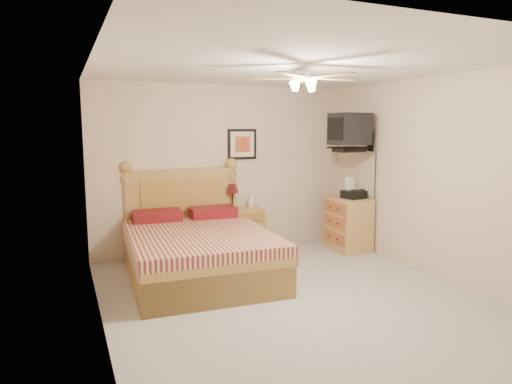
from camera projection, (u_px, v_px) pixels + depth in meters
floor at (294, 298)px, 5.04m from camera, size 4.50×4.50×0.00m
ceiling at (297, 66)px, 4.69m from camera, size 4.00×4.50×0.04m
wall_back at (225, 169)px, 6.91m from camera, size 4.00×0.04×2.50m
wall_front at (467, 229)px, 2.81m from camera, size 4.00×0.04×2.50m
wall_left at (98, 197)px, 4.08m from camera, size 0.04×4.50×2.50m
wall_right at (438, 178)px, 5.64m from camera, size 0.04×4.50×2.50m
bed at (198, 222)px, 5.66m from camera, size 1.79×2.28×1.42m
nightstand at (242, 230)px, 6.88m from camera, size 0.64×0.50×0.67m
table_lamp at (232, 196)px, 6.83m from camera, size 0.22×0.22×0.37m
lotion_bottle at (251, 200)px, 6.91m from camera, size 0.09×0.09×0.23m
framed_picture at (242, 144)px, 6.94m from camera, size 0.46×0.04×0.46m
dresser at (348, 223)px, 7.02m from camera, size 0.50×0.70×0.81m
fax_machine at (354, 188)px, 6.85m from camera, size 0.33×0.35×0.31m
magazine_lower at (337, 195)px, 7.14m from camera, size 0.29×0.35×0.03m
magazine_upper at (338, 193)px, 7.14m from camera, size 0.24×0.28×0.02m
wall_tv at (358, 132)px, 6.68m from camera, size 0.56×0.46×0.58m
ceiling_fan at (306, 78)px, 4.52m from camera, size 1.14×1.14×0.28m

